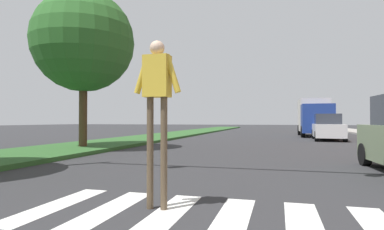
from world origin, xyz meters
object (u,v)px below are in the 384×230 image
at_px(tree_mid, 83,42).
at_px(sedan_midblock, 328,128).
at_px(truck_box_delivery, 314,116).
at_px(pedestrian_performer, 157,96).

xyz_separation_m(tree_mid, sedan_midblock, (11.64, 10.25, -4.06)).
bearing_deg(truck_box_delivery, tree_mid, -126.06).
xyz_separation_m(pedestrian_performer, truck_box_delivery, (4.55, 23.64, -0.03)).
relative_size(pedestrian_performer, sedan_midblock, 0.57).
distance_m(tree_mid, sedan_midblock, 16.04).
height_order(pedestrian_performer, truck_box_delivery, truck_box_delivery).
xyz_separation_m(tree_mid, truck_box_delivery, (11.34, 15.57, -3.23)).
bearing_deg(tree_mid, truck_box_delivery, 53.94).
bearing_deg(pedestrian_performer, tree_mid, 130.03).
distance_m(tree_mid, pedestrian_performer, 11.02).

